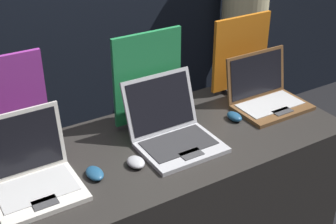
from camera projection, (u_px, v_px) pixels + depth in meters
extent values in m
cube|color=#282623|center=(167.00, 213.00, 2.33)|extent=(1.66, 0.72, 0.85)
cube|color=silver|center=(39.00, 193.00, 1.78)|extent=(0.33, 0.27, 0.02)
cube|color=#B7B7B7|center=(37.00, 188.00, 1.79)|extent=(0.29, 0.19, 0.00)
cube|color=#3F3F42|center=(45.00, 203.00, 1.72)|extent=(0.09, 0.06, 0.00)
cube|color=silver|center=(21.00, 143.00, 1.83)|extent=(0.33, 0.05, 0.27)
cube|color=black|center=(22.00, 144.00, 1.82)|extent=(0.30, 0.04, 0.24)
ellipsoid|color=navy|center=(95.00, 173.00, 1.88)|extent=(0.07, 0.10, 0.03)
cube|color=black|center=(16.00, 153.00, 2.02)|extent=(0.18, 0.07, 0.02)
cube|color=purple|center=(7.00, 106.00, 1.91)|extent=(0.33, 0.02, 0.44)
cube|color=#B7B7BC|center=(181.00, 147.00, 2.06)|extent=(0.35, 0.27, 0.02)
cube|color=#2D2D30|center=(179.00, 143.00, 2.07)|extent=(0.31, 0.19, 0.00)
cube|color=#3F3F42|center=(191.00, 154.00, 1.99)|extent=(0.10, 0.06, 0.00)
cube|color=#B7B7BC|center=(160.00, 104.00, 2.13)|extent=(0.35, 0.10, 0.26)
cube|color=black|center=(161.00, 104.00, 2.12)|extent=(0.31, 0.08, 0.23)
ellipsoid|color=#B2B2B7|center=(136.00, 162.00, 1.95)|extent=(0.07, 0.09, 0.03)
cube|color=black|center=(149.00, 119.00, 2.28)|extent=(0.19, 0.07, 0.02)
cube|color=#268C4C|center=(148.00, 77.00, 2.17)|extent=(0.35, 0.02, 0.43)
cube|color=brown|center=(272.00, 108.00, 2.39)|extent=(0.37, 0.24, 0.02)
cube|color=#B7B7B7|center=(270.00, 104.00, 2.39)|extent=(0.33, 0.17, 0.00)
cube|color=#3F3F42|center=(283.00, 111.00, 2.33)|extent=(0.10, 0.05, 0.00)
cube|color=brown|center=(256.00, 75.00, 2.43)|extent=(0.37, 0.05, 0.24)
cube|color=black|center=(257.00, 75.00, 2.42)|extent=(0.34, 0.04, 0.21)
ellipsoid|color=navy|center=(234.00, 117.00, 2.29)|extent=(0.06, 0.09, 0.04)
cube|color=black|center=(238.00, 87.00, 2.59)|extent=(0.20, 0.07, 0.02)
cube|color=orange|center=(241.00, 52.00, 2.49)|extent=(0.35, 0.02, 0.39)
cylinder|color=#282833|center=(239.00, 83.00, 3.67)|extent=(0.26, 0.26, 0.85)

